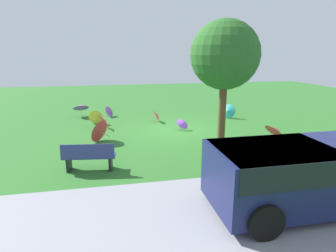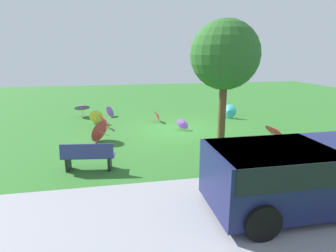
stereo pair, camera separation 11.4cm
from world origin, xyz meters
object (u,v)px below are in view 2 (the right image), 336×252
shade_tree (225,56)px  parasol_purple_1 (82,106)px  van_dark (301,171)px  parasol_purple_0 (111,111)px  parasol_teal_0 (229,111)px  parasol_red_3 (105,121)px  parasol_red_2 (98,130)px  park_bench (88,156)px  parasol_red_1 (158,116)px  parasol_purple_2 (183,123)px  parasol_red_0 (276,131)px  parasol_yellow_0 (97,116)px

shade_tree → parasol_purple_1: (5.98, -6.07, -2.85)m
van_dark → parasol_purple_0: bearing=-68.2°
parasol_teal_0 → parasol_purple_1: (8.04, -1.97, 0.20)m
parasol_teal_0 → parasol_red_3: parasol_teal_0 is taller
parasol_purple_0 → parasol_red_2: parasol_red_2 is taller
parasol_purple_0 → parasol_teal_0: bearing=165.0°
park_bench → parasol_red_1: (-3.12, -5.90, -0.13)m
van_dark → parasol_purple_2: size_ratio=5.98×
park_bench → parasol_purple_0: bearing=-95.0°
parasol_red_0 → parasol_purple_1: size_ratio=1.06×
parasol_yellow_0 → parasol_red_2: bearing=93.6°
shade_tree → parasol_purple_2: (1.04, -2.18, -3.13)m
park_bench → parasol_teal_0: bearing=-140.1°
van_dark → parasol_purple_2: 7.30m
parasol_purple_0 → parasol_purple_2: bearing=132.6°
park_bench → parasol_red_2: 3.01m
van_dark → parasol_purple_1: 12.59m
parasol_red_0 → parasol_red_2: 7.38m
parasol_yellow_0 → park_bench: bearing=90.4°
park_bench → parasol_red_3: (-0.41, -5.05, -0.09)m
parasol_purple_1 → parasol_yellow_0: size_ratio=1.31×
parasol_teal_0 → parasol_yellow_0: 7.16m
van_dark → parasol_purple_1: bearing=-61.8°
parasol_red_0 → shade_tree: bearing=-3.2°
parasol_purple_2 → parasol_red_2: bearing=14.9°
parasol_red_2 → van_dark: bearing=128.2°
parasol_purple_0 → parasol_teal_0: parasol_teal_0 is taller
parasol_red_1 → parasol_purple_0: bearing=-36.1°
parasol_yellow_0 → parasol_red_0: bearing=149.1°
shade_tree → parasol_red_0: (-2.36, 0.13, -3.03)m
van_dark → parasol_red_1: 9.29m
van_dark → park_bench: van_dark is taller
parasol_red_0 → parasol_red_1: (4.31, -4.18, -0.09)m
parasol_purple_1 → parasol_red_2: size_ratio=0.97×
parasol_purple_0 → parasol_purple_1: (1.60, -0.24, 0.29)m
parasol_red_0 → van_dark: bearing=63.8°
parasol_red_3 → shade_tree: bearing=145.4°
park_bench → parasol_purple_2: bearing=-135.0°
van_dark → parasol_purple_0: size_ratio=6.27×
parasol_purple_2 → parasol_red_0: bearing=145.8°
parasol_yellow_0 → parasol_purple_2: parasol_yellow_0 is taller
parasol_red_1 → parasol_purple_1: (4.04, -2.02, 0.27)m
park_bench → shade_tree: (-5.06, -1.85, 2.99)m
parasol_red_1 → parasol_yellow_0: 3.17m
parasol_purple_1 → parasol_red_3: 3.17m
van_dark → parasol_red_2: size_ratio=4.55×
van_dark → parasol_red_3: van_dark is taller
parasol_purple_0 → parasol_teal_0: size_ratio=0.83×
van_dark → park_bench: (5.02, -3.17, -0.45)m
van_dark → park_bench: bearing=-32.3°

